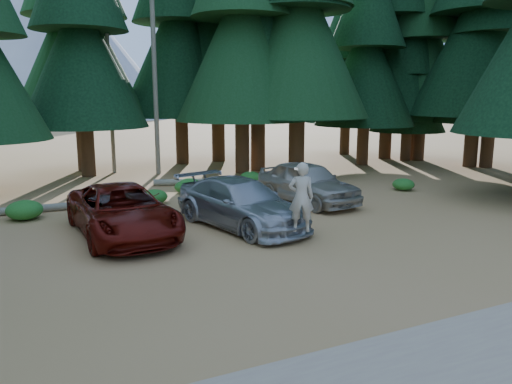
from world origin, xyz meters
The scene contains 19 objects.
ground centered at (0.00, 0.00, 0.00)m, with size 160.00×160.00×0.00m, color #A77E46.
forest_belt_north centered at (0.00, 15.00, 0.00)m, with size 36.00×7.00×22.00m, color black, non-canonical shape.
snag_front centered at (0.80, 14.50, 6.00)m, with size 0.24×0.24×12.00m, color #726D5B.
snag_back centered at (-1.20, 16.00, 5.00)m, with size 0.20×0.20×10.00m, color #726D5B.
mountain_peak centered at (-2.59, 88.23, 12.71)m, with size 48.00×50.00×28.00m.
red_pickup centered at (-3.06, 3.50, 0.75)m, with size 2.48×5.37×1.49m, color #5C0E07.
silver_minivan_center centered at (0.51, 2.96, 0.75)m, with size 2.10×5.17×1.50m, color #ABADB3.
silver_minivan_right centered at (4.22, 5.11, 0.80)m, with size 1.89×4.69×1.60m, color #AAA397.
frisbee_player centered at (1.22, 0.46, 1.36)m, with size 0.83×0.70×1.92m.
log_left centered at (-4.94, 7.76, 0.14)m, with size 0.28×0.28×3.86m, color #726D5B.
log_mid centered at (1.48, 10.50, 0.15)m, with size 0.31×0.31×3.74m, color #726D5B.
log_right centered at (5.05, 9.67, 0.14)m, with size 0.29×0.29×4.46m, color #726D5B.
shrub_far_left centered at (-5.67, 6.87, 0.32)m, with size 1.17×1.17×0.65m, color #206C22.
shrub_left centered at (-1.15, 7.44, 0.27)m, with size 0.99×0.99×0.55m, color #206C22.
shrub_center_left centered at (0.94, 9.63, 0.25)m, with size 0.92×0.92×0.51m, color #206C22.
shrub_center_right centered at (0.57, 8.97, 0.26)m, with size 0.95×0.95×0.52m, color #206C22.
shrub_right centered at (4.02, 9.91, 0.28)m, with size 1.01×1.01×0.55m, color #206C22.
shrub_far_right centered at (6.91, 10.00, 0.34)m, with size 1.25×1.25×0.69m, color #206C22.
shrub_edge_east centered at (9.32, 5.50, 0.26)m, with size 0.94×0.94×0.51m, color #206C22.
Camera 1 is at (-5.57, -11.07, 4.12)m, focal length 35.00 mm.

